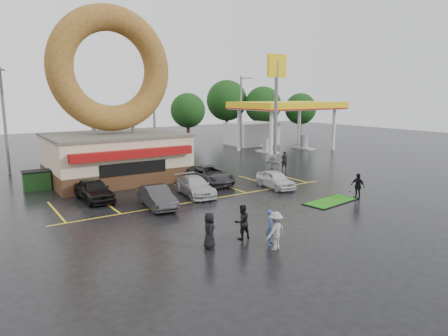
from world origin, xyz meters
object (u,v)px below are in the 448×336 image
shell_sign (276,88)px  dumpster (37,181)px  car_grey (209,175)px  putting_green (331,201)px  donut_shop (114,124)px  person_blue (271,227)px  streetlight_right (241,111)px  car_black (94,190)px  car_white (275,179)px  gas_station (271,119)px  car_silver (195,186)px  person_cameraman (358,186)px  streetlight_left (4,118)px  streetlight_mid (154,114)px  car_dgrey (157,197)px

shell_sign → dumpster: shell_sign is taller
car_grey → putting_green: car_grey is taller
car_grey → putting_green: (3.75, -8.76, -0.68)m
donut_shop → person_blue: 18.37m
streetlight_right → car_black: bearing=-146.7°
car_grey → car_white: 5.06m
gas_station → car_grey: bearing=-142.2°
car_silver → dumpster: dumpster is taller
person_blue → dumpster: size_ratio=0.91×
car_grey → person_cameraman: (5.76, -9.18, 0.15)m
putting_green → streetlight_left: bearing=127.0°
streetlight_left → streetlight_mid: size_ratio=1.00×
donut_shop → streetlight_mid: (7.00, 7.95, 0.32)m
gas_station → person_blue: (-21.88, -25.93, -2.88)m
gas_station → car_black: size_ratio=3.29×
car_grey → shell_sign: bearing=27.2°
streetlight_mid → car_black: size_ratio=2.17×
streetlight_right → dumpster: bearing=-159.6°
car_white → car_grey: bearing=138.9°
car_white → streetlight_mid: bearing=102.8°
gas_station → putting_green: bearing=-121.8°
car_silver → shell_sign: bearing=35.9°
donut_shop → gas_station: size_ratio=0.99×
person_blue → car_black: bearing=75.1°
shell_sign → car_grey: size_ratio=2.08×
car_silver → car_grey: car_grey is taller
person_cameraman → car_black: bearing=-125.6°
person_blue → dumpster: bearing=76.6°
gas_station → streetlight_mid: streetlight_mid is taller
streetlight_left → car_dgrey: streetlight_left is taller
donut_shop → streetlight_right: size_ratio=1.50×
streetlight_right → car_grey: size_ratio=1.77×
gas_station → car_dgrey: bearing=-143.6°
car_dgrey → person_cameraman: 12.97m
car_dgrey → putting_green: car_dgrey is taller
car_dgrey → person_blue: (1.79, -8.49, 0.17)m
car_silver → person_cameraman: bearing=-31.2°
car_black → car_grey: size_ratio=0.82×
shell_sign → streetlight_right: 10.68m
streetlight_mid → streetlight_right: bearing=4.8°
putting_green → person_cameraman: bearing=-11.8°
gas_station → person_cameraman: size_ratio=7.98×
gas_station → streetlight_left: bearing=-178.0°
gas_station → streetlight_left: 30.04m
car_white → putting_green: size_ratio=0.89×
streetlight_right → person_cameraman: streetlight_right is taller
shell_sign → streetlight_mid: bearing=135.3°
shell_sign → person_cameraman: size_ratio=6.20×
donut_shop → putting_green: (9.11, -14.46, -4.43)m
car_white → person_cameraman: 5.91m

